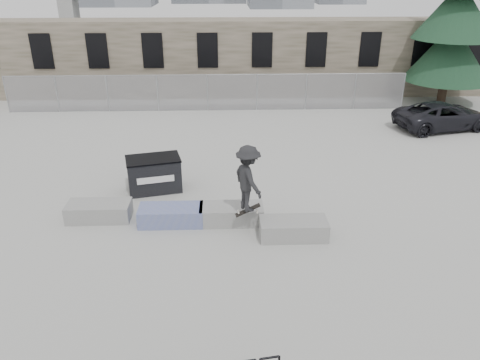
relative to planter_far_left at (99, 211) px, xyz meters
name	(u,v)px	position (x,y,z in m)	size (l,w,h in m)	color
ground	(197,220)	(3.12, -0.19, -0.30)	(120.00, 120.00, 0.00)	#AEAEA9
stone_wall	(208,58)	(3.12, 16.05, 1.95)	(36.00, 2.58, 4.50)	brown
chainlink_fence	(207,92)	(3.12, 12.31, 0.73)	(22.06, 0.06, 2.02)	gray
planter_far_left	(99,211)	(0.00, 0.00, 0.00)	(2.00, 0.90, 0.56)	#989795
planter_center_left	(171,215)	(2.33, -0.35, 0.00)	(2.00, 0.90, 0.56)	#384AA8
planter_center_right	(231,213)	(4.22, -0.33, 0.00)	(2.00, 0.90, 0.56)	#989795
planter_offset	(293,228)	(6.06, -1.30, 0.00)	(2.00, 0.90, 0.56)	#989795
dumpster	(154,174)	(1.50, 2.10, 0.33)	(2.10, 1.55, 1.24)	black
spruce_tree	(456,19)	(16.78, 13.16, 4.44)	(4.74, 4.74, 11.50)	#38281E
suv	(443,116)	(14.86, 8.66, 0.36)	(2.21, 4.78, 1.33)	black
skateboarder	(248,179)	(4.71, -0.99, 1.50)	(1.23, 1.50, 2.21)	black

